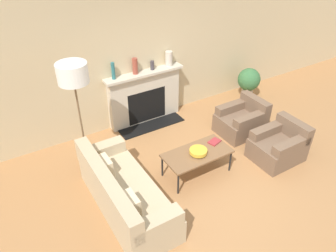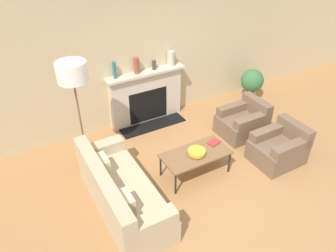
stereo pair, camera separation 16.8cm
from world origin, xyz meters
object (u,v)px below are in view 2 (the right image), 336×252
armchair_far (243,122)px  coffee_table (196,155)px  book (214,143)px  mantel_vase_left (114,70)px  bowl (197,152)px  mantel_vase_center_left (137,66)px  mantel_vase_center_right (154,65)px  fireplace (146,97)px  potted_plant (252,82)px  mantel_vase_right (171,59)px  armchair_near (279,148)px  floor_lamp (73,77)px  couch (120,193)px

armchair_far → coffee_table: (-1.54, -0.56, 0.14)m
book → mantel_vase_left: (-1.02, 1.92, 0.85)m
bowl → mantel_vase_center_left: mantel_vase_center_left is taller
mantel_vase_center_right → mantel_vase_center_left: bearing=180.0°
coffee_table → bowl: (-0.00, -0.03, 0.08)m
fireplace → potted_plant: bearing=-8.2°
mantel_vase_center_right → mantel_vase_right: size_ratio=0.60×
armchair_near → floor_lamp: 3.78m
mantel_vase_center_right → potted_plant: (2.40, -0.39, -0.79)m
mantel_vase_right → armchair_near: bearing=-70.2°
coffee_table → book: 0.44m
mantel_vase_center_left → armchair_far: bearing=-41.0°
fireplace → book: 1.94m
coffee_table → floor_lamp: size_ratio=0.58×
book → mantel_vase_right: 2.11m
couch → potted_plant: size_ratio=2.69×
armchair_near → mantel_vase_center_left: 3.12m
mantel_vase_left → floor_lamp: bearing=-138.8°
book → potted_plant: (2.24, 1.53, -0.01)m
armchair_far → bowl: 1.67m
couch → coffee_table: 1.43m
couch → potted_plant: couch is taller
fireplace → mantel_vase_left: bearing=178.7°
fireplace → mantel_vase_right: bearing=1.4°
floor_lamp → mantel_vase_center_right: floor_lamp is taller
mantel_vase_right → potted_plant: size_ratio=0.41×
book → coffee_table: bearing=174.5°
floor_lamp → bowl: bearing=-37.0°
fireplace → mantel_vase_center_left: mantel_vase_center_left is taller
mantel_vase_left → coffee_table: bearing=-73.8°
potted_plant → floor_lamp: bearing=-173.7°
mantel_vase_center_right → armchair_near: bearing=-62.4°
armchair_far → mantel_vase_center_right: bearing=-138.5°
potted_plant → book: bearing=-145.7°
floor_lamp → armchair_near: bearing=-27.0°
armchair_far → book: (-1.10, -0.48, 0.18)m
armchair_far → book: 1.22m
coffee_table → mantel_vase_center_left: mantel_vase_center_left is taller
armchair_near → armchair_far: same height
fireplace → floor_lamp: (-1.62, -0.84, 1.19)m
couch → mantel_vase_center_left: size_ratio=6.28×
book → armchair_near: bearing=-41.6°
couch → book: (1.85, 0.17, 0.15)m
mantel_vase_center_right → couch: bearing=-128.9°
armchair_near → mantel_vase_right: mantel_vase_right is taller
mantel_vase_right → potted_plant: (2.01, -0.39, -0.85)m
potted_plant → couch: bearing=-157.4°
fireplace → bowl: 2.02m
bowl → armchair_far: bearing=21.0°
floor_lamp → mantel_vase_center_right: bearing=25.1°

